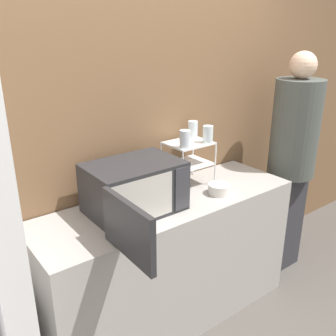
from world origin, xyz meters
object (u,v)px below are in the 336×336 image
(bowl, at_px, (219,189))
(person, at_px, (292,154))
(glass_front_right, at_px, (208,134))
(dish_rack, at_px, (188,154))
(glass_front_left, at_px, (185,139))
(glass_back_right, at_px, (193,129))
(microwave, at_px, (134,189))

(bowl, distance_m, person, 0.82)
(glass_front_right, relative_size, bowl, 0.80)
(dish_rack, bearing_deg, bowl, -76.49)
(glass_front_left, xyz_separation_m, glass_back_right, (0.20, 0.15, 0.00))
(glass_front_right, height_order, bowl, glass_front_right)
(glass_back_right, relative_size, bowl, 0.80)
(glass_front_left, relative_size, person, 0.06)
(glass_front_left, bearing_deg, person, -8.04)
(glass_front_right, relative_size, person, 0.06)
(glass_front_left, height_order, glass_back_right, same)
(microwave, relative_size, bowl, 5.59)
(microwave, height_order, bowl, microwave)
(glass_front_left, bearing_deg, microwave, -172.17)
(glass_back_right, xyz_separation_m, person, (0.78, -0.29, -0.26))
(person, bearing_deg, glass_front_left, 171.96)
(dish_rack, xyz_separation_m, glass_back_right, (0.10, 0.08, 0.14))
(glass_back_right, bearing_deg, dish_rack, -142.76)
(dish_rack, relative_size, person, 0.17)
(microwave, distance_m, glass_front_right, 0.66)
(glass_back_right, height_order, glass_front_right, same)
(glass_back_right, distance_m, bowl, 0.46)
(microwave, bearing_deg, bowl, -11.09)
(glass_front_left, height_order, bowl, glass_front_left)
(glass_front_left, relative_size, glass_back_right, 1.00)
(microwave, distance_m, dish_rack, 0.54)
(glass_front_left, xyz_separation_m, person, (0.98, -0.14, -0.26))
(dish_rack, xyz_separation_m, glass_front_left, (-0.10, -0.07, 0.14))
(microwave, relative_size, glass_front_right, 7.00)
(dish_rack, height_order, person, person)
(glass_back_right, bearing_deg, bowl, -97.79)
(microwave, bearing_deg, glass_front_right, 4.90)
(glass_back_right, distance_m, person, 0.87)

